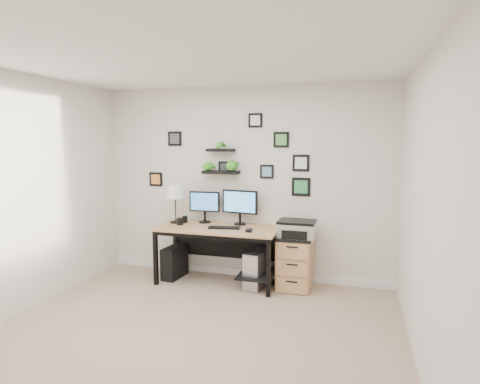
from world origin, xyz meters
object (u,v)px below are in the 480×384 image
(desk, at_px, (221,236))
(pc_tower_grey, at_px, (257,268))
(monitor_right, at_px, (240,204))
(mug, at_px, (180,221))
(table_lamp, at_px, (175,193))
(file_cabinet, at_px, (295,262))
(printer, at_px, (297,229))
(pc_tower_black, at_px, (175,262))
(monitor_left, at_px, (205,204))

(desk, relative_size, pc_tower_grey, 3.20)
(monitor_right, bearing_deg, mug, -163.19)
(table_lamp, xyz_separation_m, mug, (0.12, -0.12, -0.37))
(pc_tower_grey, height_order, file_cabinet, file_cabinet)
(desk, bearing_deg, monitor_right, 45.59)
(table_lamp, relative_size, printer, 1.11)
(monitor_right, distance_m, file_cabinet, 1.05)
(desk, bearing_deg, pc_tower_grey, -3.12)
(pc_tower_grey, bearing_deg, printer, 8.37)
(file_cabinet, bearing_deg, mug, -176.79)
(mug, distance_m, pc_tower_grey, 1.20)
(monitor_right, relative_size, pc_tower_black, 1.17)
(mug, xyz_separation_m, pc_tower_grey, (1.07, 0.00, -0.56))
(pc_tower_black, bearing_deg, monitor_right, 19.47)
(monitor_right, relative_size, table_lamp, 0.97)
(pc_tower_grey, bearing_deg, monitor_left, 164.40)
(table_lamp, distance_m, printer, 1.73)
(file_cabinet, bearing_deg, monitor_left, 173.88)
(pc_tower_black, bearing_deg, monitor_left, 34.20)
(mug, bearing_deg, table_lamp, 135.25)
(desk, bearing_deg, table_lamp, 172.81)
(monitor_right, distance_m, table_lamp, 0.91)
(pc_tower_black, height_order, file_cabinet, file_cabinet)
(pc_tower_black, relative_size, printer, 0.92)
(table_lamp, relative_size, pc_tower_grey, 1.04)
(pc_tower_black, distance_m, printer, 1.76)
(monitor_right, relative_size, mug, 5.21)
(monitor_right, bearing_deg, table_lamp, -172.45)
(monitor_right, xyz_separation_m, table_lamp, (-0.89, -0.12, 0.14))
(printer, bearing_deg, file_cabinet, 145.27)
(table_lamp, bearing_deg, mug, -44.75)
(monitor_right, height_order, pc_tower_black, monitor_right)
(monitor_left, relative_size, file_cabinet, 0.65)
(table_lamp, height_order, mug, table_lamp)
(table_lamp, bearing_deg, pc_tower_grey, -5.50)
(pc_tower_grey, bearing_deg, file_cabinet, 10.00)
(monitor_left, height_order, pc_tower_grey, monitor_left)
(monitor_left, height_order, pc_tower_black, monitor_left)
(file_cabinet, distance_m, printer, 0.44)
(pc_tower_black, xyz_separation_m, file_cabinet, (1.65, 0.06, 0.12))
(monitor_left, height_order, table_lamp, table_lamp)
(pc_tower_grey, relative_size, file_cabinet, 0.75)
(desk, relative_size, table_lamp, 3.08)
(monitor_left, height_order, printer, monitor_left)
(file_cabinet, bearing_deg, desk, -176.59)
(file_cabinet, xyz_separation_m, printer, (0.02, -0.01, 0.44))
(desk, height_order, table_lamp, table_lamp)
(monitor_left, bearing_deg, desk, -32.88)
(mug, relative_size, file_cabinet, 0.14)
(desk, distance_m, monitor_right, 0.49)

